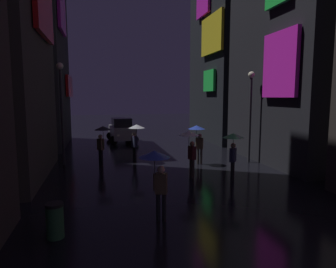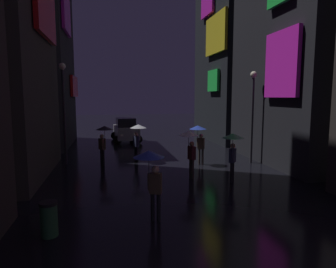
{
  "view_description": "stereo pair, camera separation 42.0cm",
  "coord_description": "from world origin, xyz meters",
  "px_view_note": "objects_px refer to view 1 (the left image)",
  "views": [
    {
      "loc": [
        -3.13,
        -1.84,
        3.65
      ],
      "look_at": [
        0.0,
        11.57,
        1.92
      ],
      "focal_mm": 32.0,
      "sensor_mm": 36.0,
      "label": 1
    },
    {
      "loc": [
        -2.72,
        -1.93,
        3.65
      ],
      "look_at": [
        0.0,
        11.57,
        1.92
      ],
      "focal_mm": 32.0,
      "sensor_mm": 36.0,
      "label": 2
    }
  ],
  "objects_px": {
    "pedestrian_foreground_left_green": "(233,144)",
    "streetlamp_right_far": "(250,105)",
    "pedestrian_foreground_right_blue": "(157,166)",
    "pedestrian_midstreet_left_clear": "(190,141)",
    "streetlamp_left_far": "(61,102)",
    "pedestrian_far_right_black": "(102,135)",
    "trash_bin": "(55,220)",
    "pedestrian_near_crossing_clear": "(136,132)",
    "car_distant": "(122,130)",
    "pedestrian_midstreet_centre_blue": "(198,134)"
  },
  "relations": [
    {
      "from": "pedestrian_foreground_left_green",
      "to": "streetlamp_right_far",
      "type": "xyz_separation_m",
      "value": [
        2.58,
        3.38,
        1.5
      ]
    },
    {
      "from": "pedestrian_foreground_right_blue",
      "to": "pedestrian_midstreet_left_clear",
      "type": "xyz_separation_m",
      "value": [
        2.38,
        4.42,
        0.0
      ]
    },
    {
      "from": "streetlamp_right_far",
      "to": "streetlamp_left_far",
      "type": "height_order",
      "value": "streetlamp_left_far"
    },
    {
      "from": "pedestrian_midstreet_left_clear",
      "to": "pedestrian_foreground_left_green",
      "type": "distance_m",
      "value": 1.92
    },
    {
      "from": "pedestrian_far_right_black",
      "to": "trash_bin",
      "type": "bearing_deg",
      "value": -99.46
    },
    {
      "from": "pedestrian_foreground_right_blue",
      "to": "trash_bin",
      "type": "xyz_separation_m",
      "value": [
        -2.76,
        -0.39,
        -1.2
      ]
    },
    {
      "from": "pedestrian_foreground_right_blue",
      "to": "pedestrian_foreground_left_green",
      "type": "bearing_deg",
      "value": 40.12
    },
    {
      "from": "pedestrian_foreground_left_green",
      "to": "streetlamp_right_far",
      "type": "bearing_deg",
      "value": 52.69
    },
    {
      "from": "pedestrian_near_crossing_clear",
      "to": "streetlamp_right_far",
      "type": "xyz_separation_m",
      "value": [
        6.12,
        -1.47,
        1.5
      ]
    },
    {
      "from": "pedestrian_midstreet_left_clear",
      "to": "trash_bin",
      "type": "height_order",
      "value": "pedestrian_midstreet_left_clear"
    },
    {
      "from": "car_distant",
      "to": "trash_bin",
      "type": "xyz_separation_m",
      "value": [
        -2.99,
        -16.6,
        -0.46
      ]
    },
    {
      "from": "pedestrian_near_crossing_clear",
      "to": "pedestrian_foreground_right_blue",
      "type": "bearing_deg",
      "value": -92.9
    },
    {
      "from": "trash_bin",
      "to": "pedestrian_near_crossing_clear",
      "type": "bearing_deg",
      "value": 69.68
    },
    {
      "from": "pedestrian_foreground_right_blue",
      "to": "trash_bin",
      "type": "relative_size",
      "value": 2.28
    },
    {
      "from": "pedestrian_midstreet_centre_blue",
      "to": "car_distant",
      "type": "distance_m",
      "value": 9.93
    },
    {
      "from": "pedestrian_midstreet_centre_blue",
      "to": "streetlamp_left_far",
      "type": "height_order",
      "value": "streetlamp_left_far"
    },
    {
      "from": "pedestrian_far_right_black",
      "to": "streetlamp_right_far",
      "type": "height_order",
      "value": "streetlamp_right_far"
    },
    {
      "from": "pedestrian_near_crossing_clear",
      "to": "streetlamp_left_far",
      "type": "distance_m",
      "value": 4.25
    },
    {
      "from": "pedestrian_foreground_left_green",
      "to": "streetlamp_right_far",
      "type": "height_order",
      "value": "streetlamp_right_far"
    },
    {
      "from": "pedestrian_far_right_black",
      "to": "streetlamp_left_far",
      "type": "xyz_separation_m",
      "value": [
        -2.04,
        0.73,
        1.72
      ]
    },
    {
      "from": "pedestrian_midstreet_centre_blue",
      "to": "pedestrian_near_crossing_clear",
      "type": "xyz_separation_m",
      "value": [
        -3.15,
        1.3,
        0.0
      ]
    },
    {
      "from": "trash_bin",
      "to": "pedestrian_foreground_right_blue",
      "type": "bearing_deg",
      "value": 8.03
    },
    {
      "from": "pedestrian_foreground_left_green",
      "to": "pedestrian_far_right_black",
      "type": "xyz_separation_m",
      "value": [
        -5.38,
        4.33,
        0.0
      ]
    },
    {
      "from": "pedestrian_foreground_left_green",
      "to": "streetlamp_left_far",
      "type": "height_order",
      "value": "streetlamp_left_far"
    },
    {
      "from": "streetlamp_left_far",
      "to": "pedestrian_foreground_left_green",
      "type": "bearing_deg",
      "value": -34.3
    },
    {
      "from": "pedestrian_midstreet_centre_blue",
      "to": "pedestrian_far_right_black",
      "type": "height_order",
      "value": "same"
    },
    {
      "from": "pedestrian_midstreet_centre_blue",
      "to": "trash_bin",
      "type": "distance_m",
      "value": 9.72
    },
    {
      "from": "pedestrian_midstreet_centre_blue",
      "to": "streetlamp_right_far",
      "type": "xyz_separation_m",
      "value": [
        2.97,
        -0.17,
        1.5
      ]
    },
    {
      "from": "pedestrian_midstreet_centre_blue",
      "to": "car_distant",
      "type": "relative_size",
      "value": 0.5
    },
    {
      "from": "pedestrian_midstreet_left_clear",
      "to": "car_distant",
      "type": "height_order",
      "value": "pedestrian_midstreet_left_clear"
    },
    {
      "from": "pedestrian_foreground_left_green",
      "to": "car_distant",
      "type": "height_order",
      "value": "pedestrian_foreground_left_green"
    },
    {
      "from": "pedestrian_foreground_right_blue",
      "to": "pedestrian_far_right_black",
      "type": "xyz_separation_m",
      "value": [
        -1.42,
        7.66,
        0.0
      ]
    },
    {
      "from": "pedestrian_midstreet_centre_blue",
      "to": "trash_bin",
      "type": "relative_size",
      "value": 2.28
    },
    {
      "from": "pedestrian_midstreet_centre_blue",
      "to": "pedestrian_near_crossing_clear",
      "type": "bearing_deg",
      "value": 157.58
    },
    {
      "from": "pedestrian_foreground_right_blue",
      "to": "pedestrian_midstreet_left_clear",
      "type": "distance_m",
      "value": 5.02
    },
    {
      "from": "streetlamp_left_far",
      "to": "trash_bin",
      "type": "bearing_deg",
      "value": -85.44
    },
    {
      "from": "pedestrian_midstreet_left_clear",
      "to": "pedestrian_near_crossing_clear",
      "type": "distance_m",
      "value": 4.25
    },
    {
      "from": "car_distant",
      "to": "trash_bin",
      "type": "height_order",
      "value": "car_distant"
    },
    {
      "from": "pedestrian_foreground_right_blue",
      "to": "pedestrian_near_crossing_clear",
      "type": "height_order",
      "value": "same"
    },
    {
      "from": "pedestrian_foreground_right_blue",
      "to": "pedestrian_midstreet_centre_blue",
      "type": "height_order",
      "value": "same"
    },
    {
      "from": "pedestrian_far_right_black",
      "to": "car_distant",
      "type": "xyz_separation_m",
      "value": [
        1.65,
        8.55,
        -0.74
      ]
    },
    {
      "from": "pedestrian_midstreet_left_clear",
      "to": "pedestrian_midstreet_centre_blue",
      "type": "relative_size",
      "value": 1.0
    },
    {
      "from": "trash_bin",
      "to": "car_distant",
      "type": "bearing_deg",
      "value": 79.78
    },
    {
      "from": "streetlamp_right_far",
      "to": "trash_bin",
      "type": "distance_m",
      "value": 12.01
    },
    {
      "from": "streetlamp_right_far",
      "to": "trash_bin",
      "type": "bearing_deg",
      "value": -142.61
    },
    {
      "from": "pedestrian_midstreet_left_clear",
      "to": "pedestrian_near_crossing_clear",
      "type": "xyz_separation_m",
      "value": [
        -1.96,
        3.77,
        0.0
      ]
    },
    {
      "from": "pedestrian_midstreet_centre_blue",
      "to": "streetlamp_right_far",
      "type": "distance_m",
      "value": 3.33
    },
    {
      "from": "pedestrian_midstreet_centre_blue",
      "to": "trash_bin",
      "type": "xyz_separation_m",
      "value": [
        -6.33,
        -7.28,
        -1.2
      ]
    },
    {
      "from": "pedestrian_midstreet_centre_blue",
      "to": "car_distant",
      "type": "bearing_deg",
      "value": 109.71
    },
    {
      "from": "pedestrian_midstreet_left_clear",
      "to": "car_distant",
      "type": "xyz_separation_m",
      "value": [
        -2.15,
        11.79,
        -0.74
      ]
    }
  ]
}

